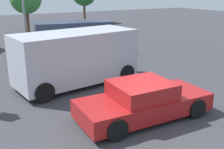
# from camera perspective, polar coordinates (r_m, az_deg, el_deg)

# --- Properties ---
(ground_plane) EXTENTS (80.00, 80.00, 0.00)m
(ground_plane) POSITION_cam_1_polar(r_m,az_deg,el_deg) (8.91, 5.25, -8.98)
(ground_plane) COLOR #38383D
(sedan_foreground) EXTENTS (4.37, 2.02, 1.21)m
(sedan_foreground) POSITION_cam_1_polar(r_m,az_deg,el_deg) (8.74, 6.57, -5.55)
(sedan_foreground) COLOR maroon
(sedan_foreground) RESTS_ON ground_plane
(van_white) EXTENTS (5.32, 2.77, 2.28)m
(van_white) POSITION_cam_1_polar(r_m,az_deg,el_deg) (11.61, -7.55, 3.72)
(van_white) COLOR #B2B7C1
(van_white) RESTS_ON ground_plane
(suv_dark) EXTENTS (5.05, 2.90, 2.02)m
(suv_dark) POSITION_cam_1_polar(r_m,az_deg,el_deg) (17.64, -7.91, 7.99)
(suv_dark) COLOR #2D384C
(suv_dark) RESTS_ON ground_plane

